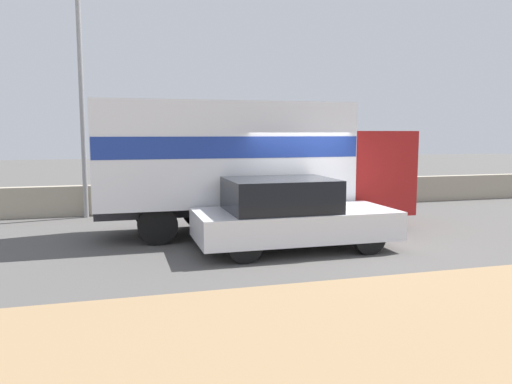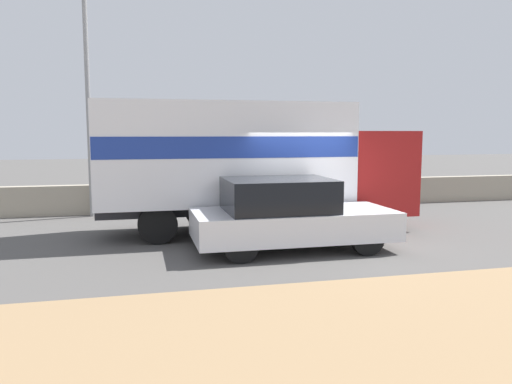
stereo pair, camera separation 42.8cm
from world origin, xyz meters
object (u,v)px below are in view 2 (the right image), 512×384
object	(u,v)px
box_truck	(248,159)
pedestrian	(394,183)
street_lamp	(87,78)
car_hatchback	(288,215)

from	to	relation	value
box_truck	pedestrian	size ratio (longest dim) A/B	4.82
street_lamp	pedestrian	size ratio (longest dim) A/B	4.31
car_hatchback	pedestrian	distance (m)	6.91
street_lamp	pedestrian	xyz separation A→B (m)	(9.50, -0.81, -3.22)
box_truck	pedestrian	bearing A→B (deg)	24.99
street_lamp	car_hatchback	xyz separation A→B (m)	(4.44, -5.53, -3.31)
street_lamp	box_truck	bearing A→B (deg)	-39.47
street_lamp	box_truck	distance (m)	5.71
box_truck	car_hatchback	size ratio (longest dim) A/B	1.85
pedestrian	street_lamp	bearing A→B (deg)	175.12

